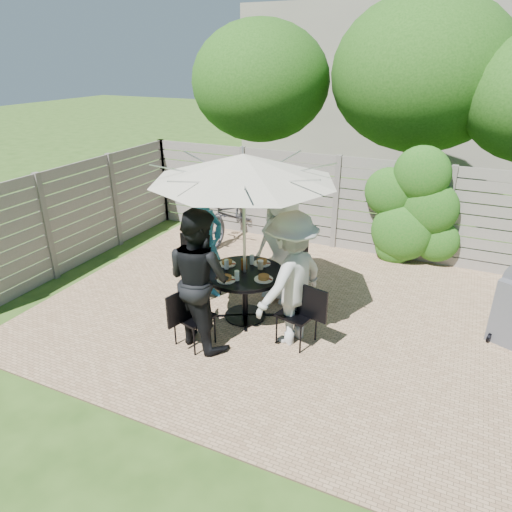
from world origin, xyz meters
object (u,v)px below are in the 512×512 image
at_px(umbrella, 244,167).
at_px(glass_left, 227,264).
at_px(bicycle, 233,214).
at_px(person_back, 283,245).
at_px(chair_front, 194,328).
at_px(person_right, 291,279).
at_px(plate_left, 227,263).
at_px(person_left, 205,247).
at_px(plate_back, 262,262).
at_px(glass_back, 252,260).
at_px(chair_back, 287,278).
at_px(syrup_jug, 244,264).
at_px(glass_front, 237,276).
at_px(coffee_cup, 260,265).
at_px(patio_table, 245,286).
at_px(person_front, 199,279).
at_px(plate_front, 226,279).
at_px(plate_right, 264,278).
at_px(chair_right, 297,325).
at_px(chair_left, 201,279).

xyz_separation_m(umbrella, glass_left, (-0.28, -0.02, -1.42)).
xyz_separation_m(glass_left, bicycle, (-1.33, 2.75, -0.28)).
xyz_separation_m(person_back, chair_front, (-0.56, -1.71, -0.64)).
xyz_separation_m(person_right, plate_left, (-1.13, 0.37, -0.14)).
height_order(person_back, person_left, person_back).
relative_size(plate_back, plate_left, 1.00).
xyz_separation_m(person_right, glass_back, (-0.81, 0.54, -0.10)).
xyz_separation_m(plate_back, plate_left, (-0.45, -0.23, 0.00)).
height_order(chair_back, syrup_jug, chair_back).
xyz_separation_m(glass_front, coffee_cup, (0.14, 0.46, -0.01)).
bearing_deg(person_left, glass_back, -70.30).
relative_size(person_right, glass_left, 13.01).
bearing_deg(person_right, person_back, -135.00).
bearing_deg(glass_back, patio_table, -86.18).
bearing_deg(person_front, coffee_cup, -95.44).
distance_m(person_back, plate_front, 1.20).
bearing_deg(plate_right, syrup_jug, 155.03).
bearing_deg(chair_back, glass_back, -2.87).
bearing_deg(chair_right, person_left, -4.34).
xyz_separation_m(chair_front, glass_back, (0.28, 1.20, 0.55)).
distance_m(syrup_jug, bicycle, 3.10).
bearing_deg(plate_front, person_front, -108.18).
bearing_deg(glass_front, chair_left, 148.20).
xyz_separation_m(plate_back, plate_right, (0.23, -0.45, 0.00)).
height_order(glass_front, bicycle, bicycle).
bearing_deg(glass_back, chair_back, 63.25).
height_order(chair_back, coffee_cup, chair_back).
relative_size(person_left, glass_front, 12.72).
distance_m(chair_right, glass_back, 1.23).
distance_m(chair_back, plate_left, 1.14).
height_order(chair_left, plate_back, chair_left).
relative_size(patio_table, person_left, 0.81).
xyz_separation_m(plate_left, bicycle, (-1.27, 2.62, -0.24)).
xyz_separation_m(umbrella, plate_front, (-0.11, -0.34, -1.46)).
distance_m(person_left, glass_left, 0.58).
distance_m(chair_front, bicycle, 3.88).
bearing_deg(chair_back, chair_front, 5.67).
height_order(person_front, person_right, person_front).
distance_m(chair_left, person_front, 1.43).
xyz_separation_m(person_back, plate_left, (-0.60, -0.68, -0.14)).
distance_m(person_right, coffee_cup, 0.77).
relative_size(chair_left, glass_left, 6.89).
relative_size(plate_left, plate_right, 1.00).
distance_m(chair_front, person_right, 1.43).
xyz_separation_m(chair_front, bicycle, (-1.31, 3.65, 0.26)).
xyz_separation_m(chair_back, plate_left, (-0.65, -0.81, 0.47)).
xyz_separation_m(person_right, plate_right, (-0.45, 0.15, -0.14)).
relative_size(person_left, coffee_cup, 14.84).
bearing_deg(person_back, chair_front, -89.98).
relative_size(chair_back, person_right, 0.54).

